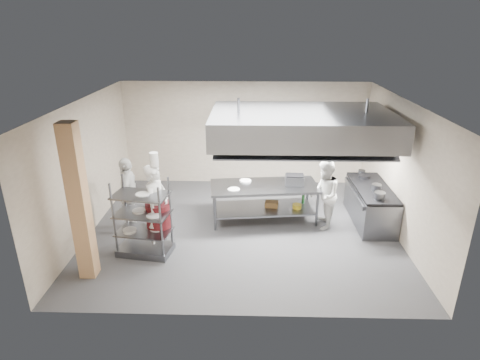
{
  "coord_description": "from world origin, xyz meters",
  "views": [
    {
      "loc": [
        0.17,
        -8.35,
        4.55
      ],
      "look_at": [
        -0.06,
        0.2,
        1.16
      ],
      "focal_mm": 30.0,
      "sensor_mm": 36.0,
      "label": 1
    }
  ],
  "objects_px": {
    "chef_head": "(157,207)",
    "chef_line": "(324,195)",
    "griddle": "(294,180)",
    "chef_plating": "(129,194)",
    "cooking_range": "(370,205)",
    "island": "(264,202)",
    "pass_rack": "(143,218)",
    "stockpot": "(376,187)"
  },
  "relations": [
    {
      "from": "chef_line",
      "to": "stockpot",
      "type": "relative_size",
      "value": 7.39
    },
    {
      "from": "island",
      "to": "chef_plating",
      "type": "bearing_deg",
      "value": -176.57
    },
    {
      "from": "pass_rack",
      "to": "griddle",
      "type": "height_order",
      "value": "pass_rack"
    },
    {
      "from": "chef_line",
      "to": "chef_plating",
      "type": "xyz_separation_m",
      "value": [
        -4.49,
        -0.21,
        0.05
      ]
    },
    {
      "from": "chef_head",
      "to": "griddle",
      "type": "bearing_deg",
      "value": -50.12
    },
    {
      "from": "griddle",
      "to": "chef_plating",
      "type": "bearing_deg",
      "value": -167.68
    },
    {
      "from": "island",
      "to": "griddle",
      "type": "xyz_separation_m",
      "value": [
        0.72,
        0.07,
        0.56
      ]
    },
    {
      "from": "cooking_range",
      "to": "chef_line",
      "type": "bearing_deg",
      "value": -164.64
    },
    {
      "from": "chef_line",
      "to": "cooking_range",
      "type": "bearing_deg",
      "value": 109.98
    },
    {
      "from": "chef_plating",
      "to": "stockpot",
      "type": "relative_size",
      "value": 7.86
    },
    {
      "from": "cooking_range",
      "to": "chef_plating",
      "type": "relative_size",
      "value": 1.14
    },
    {
      "from": "island",
      "to": "chef_head",
      "type": "height_order",
      "value": "chef_head"
    },
    {
      "from": "island",
      "to": "pass_rack",
      "type": "height_order",
      "value": "pass_rack"
    },
    {
      "from": "island",
      "to": "chef_plating",
      "type": "relative_size",
      "value": 1.46
    },
    {
      "from": "island",
      "to": "pass_rack",
      "type": "distance_m",
      "value": 3.01
    },
    {
      "from": "chef_plating",
      "to": "griddle",
      "type": "relative_size",
      "value": 3.92
    },
    {
      "from": "pass_rack",
      "to": "chef_plating",
      "type": "relative_size",
      "value": 0.94
    },
    {
      "from": "island",
      "to": "stockpot",
      "type": "bearing_deg",
      "value": -11.67
    },
    {
      "from": "chef_head",
      "to": "chef_line",
      "type": "bearing_deg",
      "value": -60.02
    },
    {
      "from": "chef_line",
      "to": "stockpot",
      "type": "xyz_separation_m",
      "value": [
        1.21,
        0.11,
        0.15
      ]
    },
    {
      "from": "chef_head",
      "to": "chef_line",
      "type": "distance_m",
      "value": 3.79
    },
    {
      "from": "cooking_range",
      "to": "chef_plating",
      "type": "xyz_separation_m",
      "value": [
        -5.68,
        -0.54,
        0.46
      ]
    },
    {
      "from": "cooking_range",
      "to": "griddle",
      "type": "distance_m",
      "value": 1.94
    },
    {
      "from": "chef_head",
      "to": "chef_plating",
      "type": "distance_m",
      "value": 1.15
    },
    {
      "from": "chef_line",
      "to": "griddle",
      "type": "height_order",
      "value": "chef_line"
    },
    {
      "from": "pass_rack",
      "to": "stockpot",
      "type": "distance_m",
      "value": 5.29
    },
    {
      "from": "pass_rack",
      "to": "chef_head",
      "type": "bearing_deg",
      "value": 54.64
    },
    {
      "from": "chef_plating",
      "to": "cooking_range",
      "type": "bearing_deg",
      "value": 92.3
    },
    {
      "from": "pass_rack",
      "to": "cooking_range",
      "type": "height_order",
      "value": "pass_rack"
    },
    {
      "from": "cooking_range",
      "to": "griddle",
      "type": "height_order",
      "value": "griddle"
    },
    {
      "from": "pass_rack",
      "to": "stockpot",
      "type": "relative_size",
      "value": 7.37
    },
    {
      "from": "griddle",
      "to": "stockpot",
      "type": "height_order",
      "value": "griddle"
    },
    {
      "from": "pass_rack",
      "to": "chef_plating",
      "type": "bearing_deg",
      "value": 128.3
    },
    {
      "from": "chef_plating",
      "to": "griddle",
      "type": "bearing_deg",
      "value": 96.1
    },
    {
      "from": "cooking_range",
      "to": "pass_rack",
      "type": "bearing_deg",
      "value": -162.71
    },
    {
      "from": "pass_rack",
      "to": "griddle",
      "type": "distance_m",
      "value": 3.66
    },
    {
      "from": "pass_rack",
      "to": "chef_line",
      "type": "height_order",
      "value": "chef_line"
    },
    {
      "from": "griddle",
      "to": "chef_line",
      "type": "bearing_deg",
      "value": -29.11
    },
    {
      "from": "chef_plating",
      "to": "griddle",
      "type": "distance_m",
      "value": 3.89
    },
    {
      "from": "cooking_range",
      "to": "chef_plating",
      "type": "bearing_deg",
      "value": -174.59
    },
    {
      "from": "island",
      "to": "chef_head",
      "type": "distance_m",
      "value": 2.69
    },
    {
      "from": "chef_head",
      "to": "island",
      "type": "bearing_deg",
      "value": -44.86
    }
  ]
}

